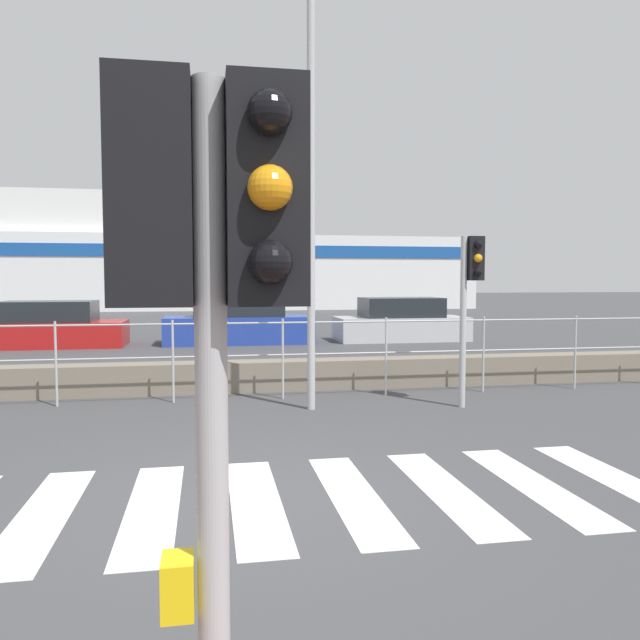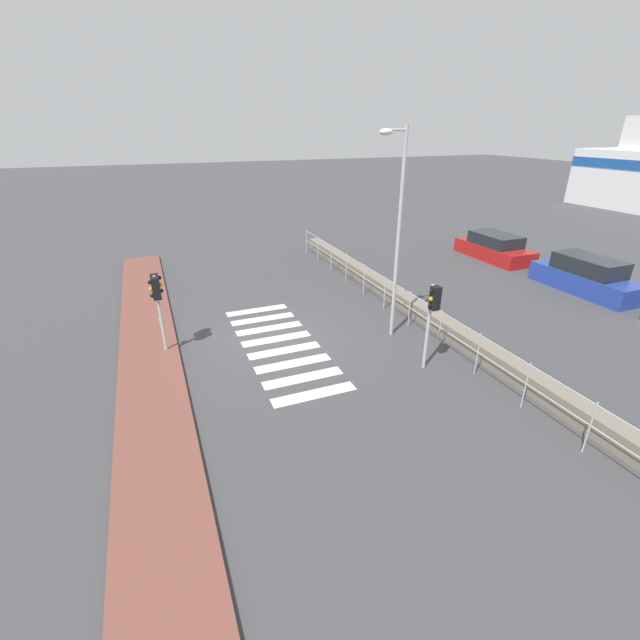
{
  "view_description": "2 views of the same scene",
  "coord_description": "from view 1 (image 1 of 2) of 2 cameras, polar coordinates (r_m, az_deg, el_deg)",
  "views": [
    {
      "loc": [
        -0.34,
        -5.5,
        2.0
      ],
      "look_at": [
        1.02,
        2.0,
        1.5
      ],
      "focal_mm": 35.0,
      "sensor_mm": 36.0,
      "label": 1
    },
    {
      "loc": [
        12.81,
        -3.51,
        6.69
      ],
      "look_at": [
        1.62,
        1.0,
        1.2
      ],
      "focal_mm": 24.0,
      "sensor_mm": 36.0,
      "label": 2
    }
  ],
  "objects": [
    {
      "name": "ferry_boat",
      "position": [
        42.63,
        -11.02,
        5.27
      ],
      "size": [
        35.14,
        6.19,
        9.26
      ],
      "color": "white",
      "rests_on": "ground_plane"
    },
    {
      "name": "traffic_light_far",
      "position": [
        9.93,
        13.59,
        3.4
      ],
      "size": [
        0.34,
        0.32,
        2.66
      ],
      "color": "#B2B2B5",
      "rests_on": "ground_plane"
    },
    {
      "name": "parked_car_blue",
      "position": [
        19.56,
        -7.44,
        -0.21
      ],
      "size": [
        4.56,
        1.72,
        1.54
      ],
      "color": "#233D9E",
      "rests_on": "ground_plane"
    },
    {
      "name": "parked_car_silver",
      "position": [
        20.5,
        7.39,
        -0.2
      ],
      "size": [
        4.23,
        1.81,
        1.4
      ],
      "color": "#BCBCC1",
      "rests_on": "ground_plane"
    },
    {
      "name": "parked_car_red",
      "position": [
        20.08,
        -23.56,
        -0.62
      ],
      "size": [
        4.4,
        1.88,
        1.35
      ],
      "color": "#B21919",
      "rests_on": "ground_plane"
    },
    {
      "name": "ground_plane",
      "position": [
        5.86,
        -6.62,
        -16.24
      ],
      "size": [
        160.0,
        160.0,
        0.0
      ],
      "primitive_type": "plane",
      "color": "#424244"
    },
    {
      "name": "seawall",
      "position": [
        11.28,
        -8.48,
        -5.13
      ],
      "size": [
        21.83,
        0.55,
        0.53
      ],
      "color": "slate",
      "rests_on": "ground_plane"
    },
    {
      "name": "crosswalk",
      "position": [
        5.91,
        -1.36,
        -15.99
      ],
      "size": [
        6.75,
        2.4,
        0.01
      ],
      "color": "silver",
      "rests_on": "ground_plane"
    },
    {
      "name": "harbor_fence",
      "position": [
        10.33,
        -8.36,
        -2.56
      ],
      "size": [
        19.69,
        0.04,
        1.34
      ],
      "color": "#B2B2B5",
      "rests_on": "ground_plane"
    },
    {
      "name": "traffic_light_near",
      "position": [
        1.93,
        -10.08,
        4.47
      ],
      "size": [
        0.58,
        0.41,
        2.6
      ],
      "color": "#B2B2B5",
      "rests_on": "ground_plane"
    },
    {
      "name": "streetlamp",
      "position": [
        9.57,
        -0.68,
        16.43
      ],
      "size": [
        0.32,
        0.95,
        6.74
      ],
      "color": "#B2B2B5",
      "rests_on": "ground_plane"
    }
  ]
}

